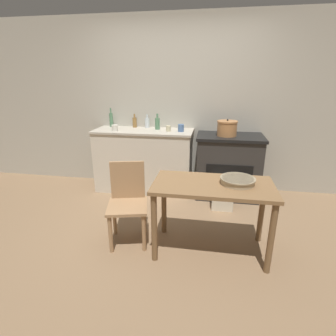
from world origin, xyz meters
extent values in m
plane|color=#896B4C|center=(0.00, 0.00, 0.00)|extent=(14.00, 14.00, 0.00)
cube|color=#B2AD9E|center=(0.00, 1.58, 1.27)|extent=(8.00, 0.07, 2.55)
cube|color=beige|center=(-0.49, 1.27, 0.46)|extent=(1.44, 0.56, 0.91)
cube|color=#B6AD9C|center=(-0.49, 1.27, 0.93)|extent=(1.47, 0.59, 0.03)
cube|color=#2D2B28|center=(0.77, 1.25, 0.44)|extent=(0.89, 0.59, 0.87)
cube|color=black|center=(0.77, 1.25, 0.89)|extent=(0.93, 0.63, 0.04)
cube|color=black|center=(0.77, 0.95, 0.38)|extent=(0.62, 0.01, 0.36)
cube|color=olive|center=(0.55, -0.15, 0.71)|extent=(1.13, 0.60, 0.03)
cylinder|color=brown|center=(0.03, -0.40, 0.35)|extent=(0.06, 0.06, 0.69)
cylinder|color=brown|center=(1.07, -0.40, 0.35)|extent=(0.06, 0.06, 0.69)
cylinder|color=brown|center=(0.03, 0.10, 0.35)|extent=(0.06, 0.06, 0.69)
cylinder|color=brown|center=(1.07, 0.10, 0.35)|extent=(0.06, 0.06, 0.69)
cube|color=#A87F56|center=(-0.30, -0.16, 0.42)|extent=(0.48, 0.48, 0.03)
cube|color=#A87F56|center=(-0.35, 0.02, 0.64)|extent=(0.36, 0.12, 0.41)
cylinder|color=#A87F56|center=(-0.42, -0.36, 0.20)|extent=(0.04, 0.04, 0.41)
cylinder|color=#A87F56|center=(-0.10, -0.28, 0.20)|extent=(0.04, 0.04, 0.41)
cylinder|color=#A87F56|center=(-0.50, -0.04, 0.20)|extent=(0.04, 0.04, 0.41)
cylinder|color=#A87F56|center=(-0.18, 0.04, 0.20)|extent=(0.04, 0.04, 0.41)
cube|color=beige|center=(0.70, 0.78, 0.18)|extent=(0.28, 0.19, 0.35)
cylinder|color=#B77A47|center=(0.72, 1.21, 1.00)|extent=(0.27, 0.27, 0.19)
cylinder|color=#B77A47|center=(0.72, 1.21, 1.11)|extent=(0.28, 0.28, 0.02)
sphere|color=black|center=(0.72, 1.21, 1.13)|extent=(0.02, 0.02, 0.02)
cylinder|color=tan|center=(0.78, -0.12, 0.76)|extent=(0.31, 0.31, 0.06)
cylinder|color=tan|center=(0.78, -0.12, 0.78)|extent=(0.33, 0.33, 0.01)
cylinder|color=#517F5B|center=(-1.07, 1.47, 1.05)|extent=(0.06, 0.06, 0.21)
cylinder|color=#517F5B|center=(-1.07, 1.47, 1.19)|extent=(0.02, 0.02, 0.08)
cylinder|color=#517F5B|center=(-0.30, 1.36, 1.03)|extent=(0.07, 0.07, 0.17)
cylinder|color=#517F5B|center=(-0.30, 1.36, 1.14)|extent=(0.03, 0.03, 0.06)
cylinder|color=olive|center=(-0.68, 1.47, 1.02)|extent=(0.07, 0.07, 0.15)
cylinder|color=olive|center=(-0.68, 1.47, 1.12)|extent=(0.02, 0.02, 0.06)
cylinder|color=silver|center=(-0.49, 1.48, 1.01)|extent=(0.07, 0.07, 0.14)
cylinder|color=silver|center=(-0.49, 1.48, 1.11)|extent=(0.03, 0.03, 0.06)
cylinder|color=beige|center=(-0.11, 1.24, 0.98)|extent=(0.07, 0.07, 0.08)
cylinder|color=#4C6B99|center=(0.07, 1.24, 0.99)|extent=(0.09, 0.09, 0.10)
cylinder|color=silver|center=(-0.88, 1.13, 0.99)|extent=(0.09, 0.09, 0.09)
camera|label=1|loc=(0.52, -2.47, 1.66)|focal=28.00mm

